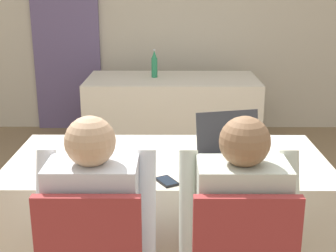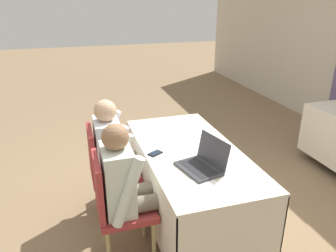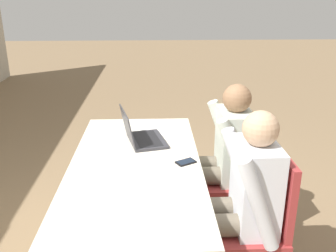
% 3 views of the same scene
% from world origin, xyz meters
% --- Properties ---
extents(conference_table_near, '(1.73, 0.83, 0.74)m').
position_xyz_m(conference_table_near, '(0.00, 0.00, 0.56)').
color(conference_table_near, beige).
rests_on(conference_table_near, ground_plane).
extents(laptop, '(0.42, 0.36, 0.25)m').
position_xyz_m(laptop, '(0.35, -0.03, 0.79)').
color(laptop, '#333338').
rests_on(laptop, conference_table_near).
extents(cell_phone, '(0.13, 0.14, 0.01)m').
position_xyz_m(cell_phone, '(-0.01, -0.32, 0.75)').
color(cell_phone, black).
rests_on(cell_phone, conference_table_near).
extents(paper_beside_laptop, '(0.27, 0.34, 0.00)m').
position_xyz_m(paper_beside_laptop, '(0.59, -0.16, 0.74)').
color(paper_beside_laptop, white).
rests_on(paper_beside_laptop, conference_table_near).
extents(paper_centre_table, '(0.25, 0.32, 0.00)m').
position_xyz_m(paper_centre_table, '(-0.31, 0.14, 0.74)').
color(paper_centre_table, white).
rests_on(paper_centre_table, conference_table_near).
extents(chair_near_left, '(0.44, 0.44, 0.92)m').
position_xyz_m(chair_near_left, '(-0.30, -0.72, 0.51)').
color(chair_near_left, tan).
rests_on(chair_near_left, ground_plane).
extents(chair_near_right, '(0.44, 0.44, 0.92)m').
position_xyz_m(chair_near_right, '(0.30, -0.72, 0.51)').
color(chair_near_right, tan).
rests_on(chair_near_right, ground_plane).
extents(person_checkered_shirt, '(0.50, 0.52, 1.18)m').
position_xyz_m(person_checkered_shirt, '(-0.30, -0.62, 0.67)').
color(person_checkered_shirt, '#665B4C').
rests_on(person_checkered_shirt, ground_plane).
extents(person_white_shirt, '(0.50, 0.52, 1.18)m').
position_xyz_m(person_white_shirt, '(0.30, -0.62, 0.67)').
color(person_white_shirt, '#665B4C').
rests_on(person_white_shirt, ground_plane).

